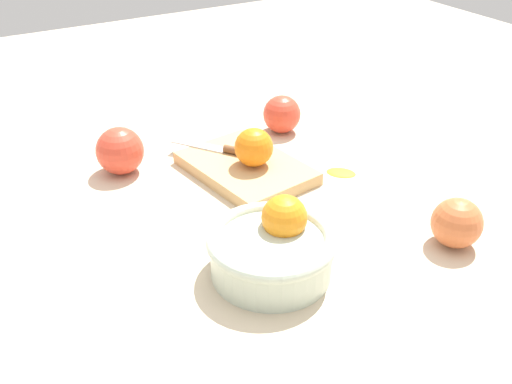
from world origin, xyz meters
TOP-DOWN VIEW (x-y plane):
  - ground_plane at (0.00, 0.00)m, footprint 2.40×2.40m
  - bowl at (-0.14, 0.10)m, footprint 0.18×0.18m
  - cutting_board at (0.12, 0.00)m, footprint 0.25×0.19m
  - orange_on_board at (0.11, -0.01)m, footprint 0.07×0.07m
  - knife at (0.18, 0.02)m, footprint 0.14×0.10m
  - apple_front_left at (-0.22, -0.16)m, footprint 0.07×0.07m
  - apple_front_right at (0.23, -0.15)m, footprint 0.08×0.08m
  - apple_back_right at (0.24, 0.19)m, footprint 0.08×0.08m
  - citrus_peel at (0.04, -0.15)m, footprint 0.06×0.06m

SIDE VIEW (x-z plane):
  - ground_plane at x=0.00m, z-range 0.00..0.00m
  - citrus_peel at x=0.04m, z-range 0.00..0.01m
  - cutting_board at x=0.12m, z-range 0.00..0.02m
  - knife at x=0.18m, z-range 0.02..0.03m
  - apple_front_left at x=-0.22m, z-range 0.00..0.07m
  - apple_front_right at x=0.23m, z-range 0.00..0.08m
  - bowl at x=-0.14m, z-range -0.01..0.09m
  - apple_back_right at x=0.24m, z-range 0.00..0.08m
  - orange_on_board at x=0.11m, z-range 0.02..0.09m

